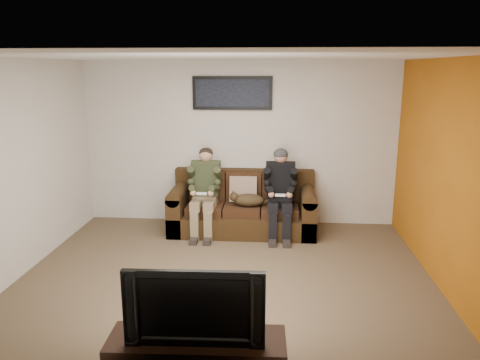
# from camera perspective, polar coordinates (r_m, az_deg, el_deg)

# --- Properties ---
(floor) EXTENTS (5.00, 5.00, 0.00)m
(floor) POSITION_cam_1_polar(r_m,az_deg,el_deg) (5.76, -1.82, -12.04)
(floor) COLOR brown
(floor) RESTS_ON ground
(ceiling) EXTENTS (5.00, 5.00, 0.00)m
(ceiling) POSITION_cam_1_polar(r_m,az_deg,el_deg) (5.20, -2.03, 14.80)
(ceiling) COLOR silver
(ceiling) RESTS_ON ground
(wall_back) EXTENTS (5.00, 0.00, 5.00)m
(wall_back) POSITION_cam_1_polar(r_m,az_deg,el_deg) (7.53, -0.04, 4.46)
(wall_back) COLOR beige
(wall_back) RESTS_ON ground
(wall_front) EXTENTS (5.00, 0.00, 5.00)m
(wall_front) POSITION_cam_1_polar(r_m,az_deg,el_deg) (3.20, -6.38, -8.26)
(wall_front) COLOR beige
(wall_front) RESTS_ON ground
(wall_left) EXTENTS (0.00, 4.50, 4.50)m
(wall_left) POSITION_cam_1_polar(r_m,az_deg,el_deg) (6.13, -25.86, 1.01)
(wall_left) COLOR beige
(wall_left) RESTS_ON ground
(wall_right) EXTENTS (0.00, 4.50, 4.50)m
(wall_right) POSITION_cam_1_polar(r_m,az_deg,el_deg) (5.63, 24.25, 0.19)
(wall_right) COLOR beige
(wall_right) RESTS_ON ground
(accent_wall_right) EXTENTS (0.00, 4.50, 4.50)m
(accent_wall_right) POSITION_cam_1_polar(r_m,az_deg,el_deg) (5.63, 24.16, 0.19)
(accent_wall_right) COLOR #A75A10
(accent_wall_right) RESTS_ON ground
(sofa) EXTENTS (2.21, 0.96, 0.91)m
(sofa) POSITION_cam_1_polar(r_m,az_deg,el_deg) (7.33, 0.38, -3.48)
(sofa) COLOR #33210F
(sofa) RESTS_ON ground
(throw_pillow) EXTENTS (0.42, 0.20, 0.42)m
(throw_pillow) POSITION_cam_1_polar(r_m,az_deg,el_deg) (7.29, 0.41, -1.11)
(throw_pillow) COLOR #977A63
(throw_pillow) RESTS_ON sofa
(throw_blanket) EXTENTS (0.45, 0.22, 0.08)m
(throw_blanket) POSITION_cam_1_polar(r_m,az_deg,el_deg) (7.53, -4.57, 1.37)
(throw_blanket) COLOR #C2B78F
(throw_blanket) RESTS_ON sofa
(person_left) EXTENTS (0.51, 0.87, 1.30)m
(person_left) POSITION_cam_1_polar(r_m,az_deg,el_deg) (7.11, -4.32, -0.80)
(person_left) COLOR #857153
(person_left) RESTS_ON sofa
(person_right) EXTENTS (0.51, 0.86, 1.31)m
(person_right) POSITION_cam_1_polar(r_m,az_deg,el_deg) (7.03, 4.92, -0.95)
(person_right) COLOR black
(person_right) RESTS_ON sofa
(cat) EXTENTS (0.66, 0.26, 0.24)m
(cat) POSITION_cam_1_polar(r_m,az_deg,el_deg) (7.07, 0.92, -2.42)
(cat) COLOR #4B371D
(cat) RESTS_ON sofa
(framed_poster) EXTENTS (1.25, 0.05, 0.52)m
(framed_poster) POSITION_cam_1_polar(r_m,az_deg,el_deg) (7.42, -0.95, 10.54)
(framed_poster) COLOR black
(framed_poster) RESTS_ON wall_back
(television) EXTENTS (1.06, 0.17, 0.61)m
(television) POSITION_cam_1_polar(r_m,az_deg,el_deg) (3.70, -5.41, -14.60)
(television) COLOR black
(television) RESTS_ON tv_stand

